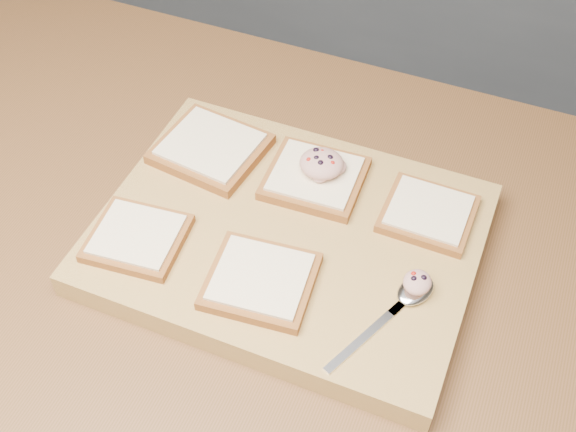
{
  "coord_description": "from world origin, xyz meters",
  "views": [
    {
      "loc": [
        0.05,
        -0.51,
        1.61
      ],
      "look_at": [
        -0.16,
        0.01,
        0.96
      ],
      "focal_mm": 45.0,
      "sensor_mm": 36.0,
      "label": 1
    }
  ],
  "objects_px": {
    "cutting_board": "(288,238)",
    "bread_far_center": "(315,178)",
    "spoon": "(408,297)",
    "tuna_salad_dollop": "(322,163)"
  },
  "relations": [
    {
      "from": "bread_far_center",
      "to": "spoon",
      "type": "bearing_deg",
      "value": -38.56
    },
    {
      "from": "bread_far_center",
      "to": "tuna_salad_dollop",
      "type": "height_order",
      "value": "tuna_salad_dollop"
    },
    {
      "from": "spoon",
      "to": "cutting_board",
      "type": "bearing_deg",
      "value": 165.28
    },
    {
      "from": "cutting_board",
      "to": "spoon",
      "type": "xyz_separation_m",
      "value": [
        0.16,
        -0.04,
        0.02
      ]
    },
    {
      "from": "tuna_salad_dollop",
      "to": "spoon",
      "type": "xyz_separation_m",
      "value": [
        0.16,
        -0.14,
        -0.03
      ]
    },
    {
      "from": "bread_far_center",
      "to": "cutting_board",
      "type": "bearing_deg",
      "value": -91.12
    },
    {
      "from": "spoon",
      "to": "bread_far_center",
      "type": "bearing_deg",
      "value": 141.44
    },
    {
      "from": "bread_far_center",
      "to": "tuna_salad_dollop",
      "type": "xyz_separation_m",
      "value": [
        0.01,
        0.01,
        0.02
      ]
    },
    {
      "from": "cutting_board",
      "to": "bread_far_center",
      "type": "relative_size",
      "value": 3.61
    },
    {
      "from": "cutting_board",
      "to": "tuna_salad_dollop",
      "type": "xyz_separation_m",
      "value": [
        0.01,
        0.09,
        0.05
      ]
    }
  ]
}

